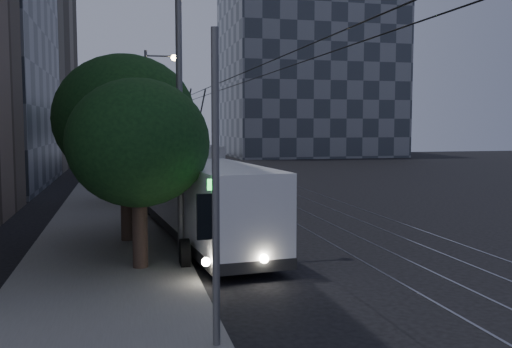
{
  "coord_description": "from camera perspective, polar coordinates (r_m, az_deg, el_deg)",
  "views": [
    {
      "loc": [
        -6.95,
        -20.25,
        4.27
      ],
      "look_at": [
        -1.83,
        1.51,
        2.31
      ],
      "focal_mm": 40.0,
      "sensor_mm": 36.0,
      "label": 1
    }
  ],
  "objects": [
    {
      "name": "ground",
      "position": [
        21.83,
        5.64,
        -6.3
      ],
      "size": [
        120.0,
        120.0,
        0.0
      ],
      "primitive_type": "plane",
      "color": "black",
      "rests_on": "ground"
    },
    {
      "name": "sidewalk",
      "position": [
        40.47,
        -13.94,
        -1.09
      ],
      "size": [
        5.0,
        90.0,
        0.15
      ],
      "primitive_type": "cube",
      "color": "slate",
      "rests_on": "ground"
    },
    {
      "name": "tram_rails",
      "position": [
        41.56,
        -0.02,
        -0.88
      ],
      "size": [
        4.52,
        90.0,
        0.02
      ],
      "color": "gray",
      "rests_on": "ground"
    },
    {
      "name": "overhead_wires",
      "position": [
        40.3,
        -10.45,
        3.78
      ],
      "size": [
        2.23,
        90.0,
        6.0
      ],
      "color": "black",
      "rests_on": "ground"
    },
    {
      "name": "building_distant_right",
      "position": [
        79.65,
        5.17,
        10.55
      ],
      "size": [
        22.0,
        18.0,
        24.0
      ],
      "primitive_type": "cube",
      "color": "#373E46",
      "rests_on": "ground"
    },
    {
      "name": "trolleybus",
      "position": [
        20.57,
        -5.16,
        -2.56
      ],
      "size": [
        3.5,
        11.48,
        5.63
      ],
      "rotation": [
        0.0,
        0.0,
        0.1
      ],
      "color": "silver",
      "rests_on": "ground"
    },
    {
      "name": "pickup_silver",
      "position": [
        28.58,
        -7.61,
        -1.77
      ],
      "size": [
        3.89,
        6.97,
        1.84
      ],
      "primitive_type": "imported",
      "rotation": [
        0.0,
        0.0,
        -0.13
      ],
      "color": "#94979B",
      "rests_on": "ground"
    },
    {
      "name": "car_white_a",
      "position": [
        35.51,
        -6.57,
        -0.75
      ],
      "size": [
        2.15,
        4.44,
        1.46
      ],
      "primitive_type": "imported",
      "rotation": [
        0.0,
        0.0,
        0.1
      ],
      "color": "silver",
      "rests_on": "ground"
    },
    {
      "name": "car_white_b",
      "position": [
        44.47,
        -9.78,
        0.31
      ],
      "size": [
        2.55,
        4.94,
        1.37
      ],
      "primitive_type": "imported",
      "rotation": [
        0.0,
        0.0,
        0.14
      ],
      "color": "silver",
      "rests_on": "ground"
    },
    {
      "name": "car_white_c",
      "position": [
        46.97,
        -9.96,
        0.63
      ],
      "size": [
        3.15,
        4.84,
        1.51
      ],
      "primitive_type": "imported",
      "rotation": [
        0.0,
        0.0,
        -0.37
      ],
      "color": "white",
      "rests_on": "ground"
    },
    {
      "name": "car_white_d",
      "position": [
        53.98,
        -10.39,
        1.11
      ],
      "size": [
        2.6,
        4.29,
        1.37
      ],
      "primitive_type": "imported",
      "rotation": [
        0.0,
        0.0,
        0.26
      ],
      "color": "silver",
      "rests_on": "ground"
    },
    {
      "name": "tree_0",
      "position": [
        16.53,
        -11.68,
        3.02
      ],
      "size": [
        4.07,
        4.07,
        5.58
      ],
      "color": "#31231B",
      "rests_on": "ground"
    },
    {
      "name": "tree_1",
      "position": [
        20.57,
        -12.95,
        5.38
      ],
      "size": [
        4.99,
        4.99,
        6.71
      ],
      "color": "#31231B",
      "rests_on": "ground"
    },
    {
      "name": "tree_2",
      "position": [
        31.02,
        -12.45,
        5.22
      ],
      "size": [
        4.56,
        4.56,
        6.52
      ],
      "color": "#31231B",
      "rests_on": "ground"
    },
    {
      "name": "tree_3",
      "position": [
        41.7,
        -12.65,
        4.17
      ],
      "size": [
        3.81,
        3.81,
        5.49
      ],
      "color": "#31231B",
      "rests_on": "ground"
    },
    {
      "name": "tree_4",
      "position": [
        48.34,
        -13.34,
        4.79
      ],
      "size": [
        4.59,
        4.59,
        6.28
      ],
      "color": "#31231B",
      "rests_on": "ground"
    },
    {
      "name": "tree_5",
      "position": [
        59.02,
        -13.33,
        4.89
      ],
      "size": [
        4.55,
        4.55,
        6.35
      ],
      "color": "#31231B",
      "rests_on": "ground"
    },
    {
      "name": "streetlamp_near",
      "position": [
        18.0,
        -6.38,
        10.49
      ],
      "size": [
        2.41,
        0.44,
        9.96
      ],
      "color": "slate",
      "rests_on": "ground"
    },
    {
      "name": "streetlamp_far",
      "position": [
        41.73,
        -10.34,
        6.96
      ],
      "size": [
        2.31,
        0.44,
        9.5
      ],
      "color": "slate",
      "rests_on": "ground"
    }
  ]
}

